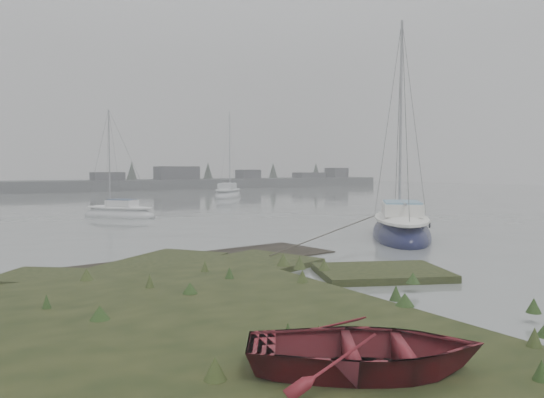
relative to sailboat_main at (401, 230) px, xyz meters
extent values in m
plane|color=slate|center=(-7.10, 24.97, -0.32)|extent=(160.00, 160.00, 0.00)
cube|color=#4C4F51|center=(18.90, 56.97, 0.28)|extent=(60.00, 8.00, 1.60)
cube|color=#424247|center=(2.90, 55.97, 1.08)|extent=(4.00, 3.00, 2.20)
cube|color=#424247|center=(12.90, 55.97, 1.48)|extent=(6.00, 3.00, 3.00)
cube|color=#424247|center=(24.90, 55.97, 1.23)|extent=(3.00, 3.00, 2.50)
cube|color=#424247|center=(36.90, 55.97, 0.98)|extent=(5.00, 3.00, 2.00)
cube|color=#424247|center=(42.90, 55.97, 1.38)|extent=(3.00, 3.00, 2.80)
cone|color=#384238|center=(6.90, 57.97, 1.88)|extent=(2.00, 2.00, 3.50)
cone|color=#384238|center=(18.90, 57.97, 1.88)|extent=(2.00, 2.00, 3.50)
cone|color=#384238|center=(30.90, 57.97, 1.88)|extent=(2.00, 2.00, 3.50)
cone|color=#384238|center=(39.90, 57.97, 1.88)|extent=(2.00, 2.00, 3.50)
ellipsoid|color=#111334|center=(0.01, 0.01, -0.20)|extent=(6.68, 7.09, 1.78)
ellipsoid|color=white|center=(0.01, 0.01, 0.52)|extent=(5.69, 6.07, 0.50)
cube|color=white|center=(-0.20, -0.22, 0.96)|extent=(2.85, 2.93, 0.52)
cube|color=#74A1BF|center=(-0.20, -0.22, 1.25)|extent=(2.63, 2.70, 0.08)
cylinder|color=#939399|center=(0.64, 0.72, 5.08)|extent=(0.12, 0.12, 8.39)
cylinder|color=#939399|center=(-0.34, -0.38, 1.25)|extent=(2.02, 2.26, 0.09)
ellipsoid|color=silver|center=(-7.42, 16.41, -0.23)|extent=(4.37, 5.11, 1.24)
ellipsoid|color=white|center=(-7.42, 16.41, 0.26)|extent=(3.71, 4.38, 0.35)
cube|color=white|center=(-7.29, 16.24, 0.57)|extent=(1.92, 2.06, 0.36)
cube|color=#16274A|center=(-7.29, 16.24, 0.77)|extent=(1.77, 1.90, 0.06)
cylinder|color=#939399|center=(-7.81, 16.94, 3.43)|extent=(0.08, 0.08, 5.83)
cylinder|color=#939399|center=(-7.21, 16.12, 0.77)|extent=(1.26, 1.68, 0.07)
ellipsoid|color=silver|center=(8.72, 32.37, -0.20)|extent=(6.23, 6.58, 1.66)
ellipsoid|color=silver|center=(8.72, 32.37, 0.46)|extent=(5.31, 5.63, 0.47)
cube|color=silver|center=(8.53, 32.16, 0.87)|extent=(2.65, 2.72, 0.49)
cube|color=silver|center=(8.53, 32.16, 1.14)|extent=(2.45, 2.51, 0.08)
cylinder|color=#939399|center=(9.31, 33.03, 4.70)|extent=(0.11, 0.11, 7.80)
cylinder|color=#939399|center=(8.40, 32.01, 1.14)|extent=(1.89, 2.09, 0.09)
imported|color=maroon|center=(-12.23, -10.95, 0.24)|extent=(4.00, 3.75, 0.68)
camera|label=1|loc=(-17.19, -16.26, 2.71)|focal=35.00mm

